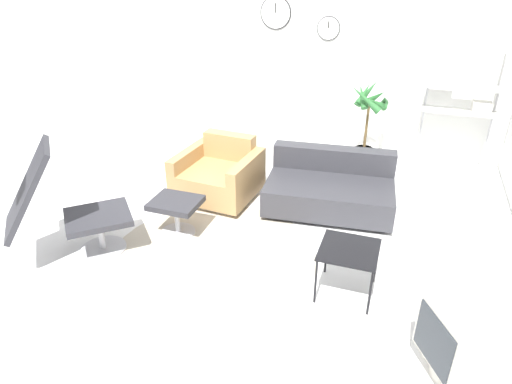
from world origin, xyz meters
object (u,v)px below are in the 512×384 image
Objects in this scene: crt_television at (462,342)px; shelf_unit at (460,95)px; side_table at (349,253)px; lounge_chair at (47,195)px; armchair_red at (219,176)px; potted_plant at (367,125)px; couch_low at (330,189)px; ottoman at (176,209)px.

shelf_unit reaches higher than crt_television.
lounge_chair is at bearing -171.26° from side_table.
potted_plant is at bearing -131.90° from armchair_red.
armchair_red is 1.53× the size of crt_television.
armchair_red reaches higher than couch_low.
lounge_chair is at bearing 33.97° from couch_low.
potted_plant reaches higher than armchair_red.
crt_television reaches higher than ottoman.
crt_television is 0.52× the size of potted_plant.
crt_television is at bearing -90.21° from shelf_unit.
side_table is at bearing 147.51° from armchair_red.
side_table is 0.78× the size of crt_television.
potted_plant is (-0.21, 2.74, 0.19)m from side_table.
armchair_red is at bearing 143.37° from side_table.
couch_low is at bearing 87.07° from lounge_chair.
potted_plant reaches higher than crt_television.
shelf_unit is (0.87, 3.06, 0.61)m from side_table.
ottoman is at bearing -134.89° from shelf_unit.
ottoman is 0.92m from armchair_red.
ottoman is 2.88m from potted_plant.
side_table is at bearing -85.72° from potted_plant.
shelf_unit is at bearing 45.11° from ottoman.
crt_television is at bearing 147.41° from armchair_red.
armchair_red is 0.63× the size of couch_low.
side_table is 0.41× the size of potted_plant.
side_table is at bearing 23.20° from crt_television.
ottoman is at bearing 39.33° from crt_television.
crt_television is at bearing -72.59° from potted_plant.
ottoman is 0.41× the size of potted_plant.
shelf_unit reaches higher than ottoman.
potted_plant is at bearing -163.66° from shelf_unit.
shelf_unit is (1.30, 1.62, 0.79)m from couch_low.
crt_television is at bearing -20.81° from ottoman.
shelf_unit is at bearing 91.96° from lounge_chair.
couch_low is 1.38m from potted_plant.
armchair_red reaches higher than ottoman.
crt_television is at bearing -36.94° from side_table.
potted_plant is at bearing -105.24° from couch_low.
side_table is 2.76m from potted_plant.
side_table is (0.43, -1.44, 0.18)m from couch_low.
armchair_red is at bearing 108.54° from lounge_chair.
couch_low is (1.30, 0.16, -0.04)m from armchair_red.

